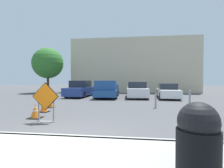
% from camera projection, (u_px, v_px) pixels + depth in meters
% --- Properties ---
extents(ground_plane, '(96.00, 96.00, 0.00)m').
position_uv_depth(ground_plane, '(111.00, 100.00, 14.69)').
color(ground_plane, '#4C4C4F').
extents(sidewalk_strip, '(31.11, 2.60, 0.14)m').
position_uv_depth(sidewalk_strip, '(33.00, 159.00, 3.49)').
color(sidewalk_strip, '#999993').
rests_on(sidewalk_strip, ground_plane).
extents(curb_lip, '(31.11, 0.20, 0.14)m').
position_uv_depth(curb_lip, '(60.00, 138.00, 4.78)').
color(curb_lip, '#999993').
rests_on(curb_lip, ground_plane).
extents(road_closed_sign, '(1.10, 0.20, 1.56)m').
position_uv_depth(road_closed_sign, '(45.00, 100.00, 6.83)').
color(road_closed_sign, black).
rests_on(road_closed_sign, ground_plane).
extents(traffic_cone_nearest, '(0.53, 0.53, 0.64)m').
position_uv_depth(traffic_cone_nearest, '(35.00, 111.00, 7.55)').
color(traffic_cone_nearest, black).
rests_on(traffic_cone_nearest, ground_plane).
extents(traffic_cone_second, '(0.51, 0.51, 0.65)m').
position_uv_depth(traffic_cone_second, '(44.00, 106.00, 9.04)').
color(traffic_cone_second, black).
rests_on(traffic_cone_second, ground_plane).
extents(traffic_cone_third, '(0.41, 0.41, 0.64)m').
position_uv_depth(traffic_cone_third, '(51.00, 103.00, 10.48)').
color(traffic_cone_third, black).
rests_on(traffic_cone_third, ground_plane).
extents(parked_car_nearest, '(2.10, 4.61, 1.62)m').
position_uv_depth(parked_car_nearest, '(80.00, 89.00, 17.62)').
color(parked_car_nearest, navy).
rests_on(parked_car_nearest, ground_plane).
extents(pickup_truck, '(2.28, 5.50, 1.61)m').
position_uv_depth(pickup_truck, '(107.00, 90.00, 16.61)').
color(pickup_truck, navy).
rests_on(pickup_truck, ground_plane).
extents(parked_car_second, '(2.07, 4.55, 1.51)m').
position_uv_depth(parked_car_second, '(137.00, 90.00, 16.64)').
color(parked_car_second, silver).
rests_on(parked_car_second, ground_plane).
extents(parked_car_third, '(1.93, 4.72, 1.36)m').
position_uv_depth(parked_car_third, '(168.00, 91.00, 16.18)').
color(parked_car_third, white).
rests_on(parked_car_third, ground_plane).
extents(trash_bin, '(0.57, 0.57, 1.21)m').
position_uv_depth(trash_bin, '(198.00, 146.00, 2.34)').
color(trash_bin, black).
rests_on(trash_bin, sidewalk_strip).
extents(bollard_nearest, '(0.12, 0.12, 0.87)m').
position_uv_depth(bollard_nearest, '(156.00, 100.00, 10.31)').
color(bollard_nearest, gray).
rests_on(bollard_nearest, ground_plane).
extents(bollard_second, '(0.12, 0.12, 1.07)m').
position_uv_depth(bollard_second, '(190.00, 99.00, 10.05)').
color(bollard_second, gray).
rests_on(bollard_second, ground_plane).
extents(building_facade_backdrop, '(17.37, 5.00, 7.40)m').
position_uv_depth(building_facade_backdrop, '(134.00, 66.00, 25.54)').
color(building_facade_backdrop, beige).
rests_on(building_facade_backdrop, ground_plane).
extents(street_tree_behind_lot, '(4.07, 4.07, 5.98)m').
position_uv_depth(street_tree_behind_lot, '(48.00, 63.00, 23.25)').
color(street_tree_behind_lot, '#513823').
rests_on(street_tree_behind_lot, ground_plane).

